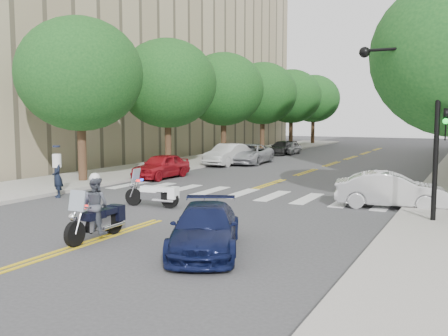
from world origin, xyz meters
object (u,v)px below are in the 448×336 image
Objects in this scene: convertible at (390,190)px; officer_standing at (57,177)px; motorcycle_police at (97,210)px; motorcycle_parked at (156,194)px; sedan_blue at (205,229)px.

officer_standing is at bearing 95.67° from convertible.
motorcycle_police is at bearing 131.95° from convertible.
officer_standing is at bearing -38.69° from motorcycle_police.
officer_standing is 13.60m from convertible.
motorcycle_parked reaches higher than sedan_blue.
convertible is at bearing 50.75° from officer_standing.
motorcycle_police reaches higher than officer_standing.
motorcycle_parked is at bearing 105.15° from convertible.
motorcycle_parked is 8.89m from convertible.
sedan_blue is at bearing 8.55° from officer_standing.
officer_standing is at bearing 84.00° from motorcycle_parked.
motorcycle_police is at bearing -170.33° from motorcycle_parked.
motorcycle_police is at bearing -3.24° from officer_standing.
motorcycle_police reaches higher than convertible.
sedan_blue is (4.72, -4.61, 0.09)m from motorcycle_parked.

